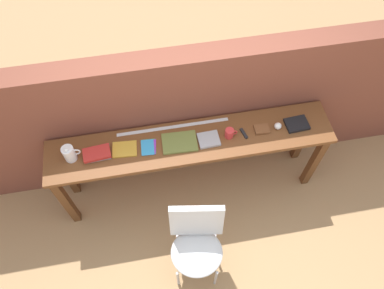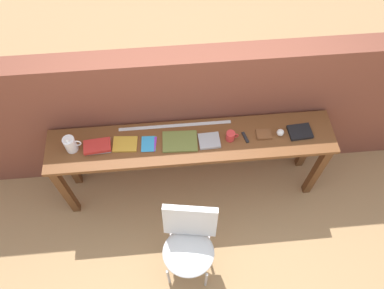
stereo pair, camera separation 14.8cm
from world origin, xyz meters
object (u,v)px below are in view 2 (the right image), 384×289
(book_stack_leftmost, at_px, (98,146))
(mug, at_px, (231,136))
(leather_journal_brown, at_px, (264,134))
(sports_ball_small, at_px, (280,132))
(chair_white_moulded, at_px, (189,242))
(book_open_centre, at_px, (180,141))
(magazine_cycling, at_px, (125,144))
(pamphlet_pile_colourful, at_px, (149,144))
(book_repair_rightmost, at_px, (300,132))
(pitcher_white, at_px, (71,144))
(multitool_folded, at_px, (245,137))

(book_stack_leftmost, xyz_separation_m, mug, (1.13, -0.01, 0.02))
(leather_journal_brown, bearing_deg, sports_ball_small, -0.38)
(chair_white_moulded, height_order, mug, mug)
(book_open_centre, bearing_deg, mug, 1.56)
(magazine_cycling, xyz_separation_m, sports_ball_small, (1.34, -0.01, 0.02))
(pamphlet_pile_colourful, xyz_separation_m, book_repair_rightmost, (1.31, 0.00, 0.01))
(book_stack_leftmost, height_order, book_repair_rightmost, book_stack_leftmost)
(leather_journal_brown, xyz_separation_m, book_repair_rightmost, (0.32, -0.00, 0.00))
(pitcher_white, xyz_separation_m, multitool_folded, (1.48, -0.02, -0.07))
(chair_white_moulded, height_order, multitool_folded, multitool_folded)
(chair_white_moulded, relative_size, multitool_folded, 8.10)
(book_stack_leftmost, xyz_separation_m, book_repair_rightmost, (1.74, -0.00, -0.01))
(book_stack_leftmost, xyz_separation_m, leather_journal_brown, (1.43, 0.00, -0.01))
(pamphlet_pile_colourful, xyz_separation_m, leather_journal_brown, (0.99, 0.00, 0.01))
(book_stack_leftmost, relative_size, mug, 2.15)
(pitcher_white, xyz_separation_m, book_open_centre, (0.91, -0.01, -0.07))
(sports_ball_small, bearing_deg, book_open_centre, -179.93)
(pitcher_white, distance_m, leather_journal_brown, 1.64)
(mug, xyz_separation_m, sports_ball_small, (0.44, 0.01, -0.01))
(leather_journal_brown, bearing_deg, multitool_folded, -173.41)
(multitool_folded, bearing_deg, pamphlet_pile_colourful, 179.30)
(leather_journal_brown, bearing_deg, book_stack_leftmost, -178.06)
(sports_ball_small, bearing_deg, magazine_cycling, 179.42)
(book_stack_leftmost, distance_m, leather_journal_brown, 1.43)
(pitcher_white, xyz_separation_m, magazine_cycling, (0.44, 0.00, -0.07))
(mug, bearing_deg, sports_ball_small, 0.95)
(chair_white_moulded, bearing_deg, leather_journal_brown, 46.99)
(pamphlet_pile_colourful, bearing_deg, chair_white_moulded, -70.27)
(book_repair_rightmost, bearing_deg, book_open_centre, 176.49)
(multitool_folded, relative_size, leather_journal_brown, 0.85)
(chair_white_moulded, relative_size, magazine_cycling, 4.36)
(magazine_cycling, distance_m, leather_journal_brown, 1.20)
(book_stack_leftmost, relative_size, magazine_cycling, 1.15)
(mug, bearing_deg, chair_white_moulded, -119.24)
(pitcher_white, height_order, mug, pitcher_white)
(pitcher_white, xyz_separation_m, leather_journal_brown, (1.64, -0.00, -0.07))
(magazine_cycling, bearing_deg, chair_white_moulded, -54.06)
(mug, xyz_separation_m, multitool_folded, (0.13, -0.00, -0.04))
(pitcher_white, xyz_separation_m, mug, (1.35, -0.02, -0.03))
(mug, height_order, sports_ball_small, mug)
(magazine_cycling, relative_size, multitool_folded, 1.86)
(book_stack_leftmost, xyz_separation_m, magazine_cycling, (0.23, 0.01, -0.02))
(multitool_folded, relative_size, sports_ball_small, 1.75)
(chair_white_moulded, distance_m, book_stack_leftmost, 1.11)
(book_repair_rightmost, bearing_deg, leather_journal_brown, 175.73)
(multitool_folded, xyz_separation_m, book_repair_rightmost, (0.48, 0.01, 0.01))
(pitcher_white, relative_size, book_open_centre, 0.62)
(sports_ball_small, bearing_deg, pitcher_white, 179.71)
(pamphlet_pile_colourful, relative_size, mug, 1.52)
(chair_white_moulded, xyz_separation_m, leather_journal_brown, (0.72, 0.77, 0.37))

